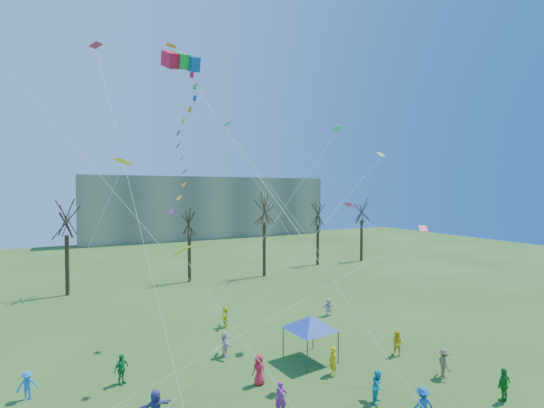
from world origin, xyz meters
TOP-DOWN VIEW (x-y plane):
  - distant_building at (22.00, 82.00)m, footprint 60.00×14.00m
  - bare_tree_row at (6.49, 36.53)m, footprint 68.33×9.18m
  - big_box_kite at (-3.41, 7.67)m, footprint 4.38×6.83m
  - canopy_tent_blue at (5.60, 10.24)m, footprint 4.10×4.10m
  - festival_crowd at (0.50, 7.97)m, footprint 26.57×20.18m
  - small_kites_aloft at (-0.58, 11.02)m, footprint 28.19×16.28m

SIDE VIEW (x-z plane):
  - festival_crowd at x=0.50m, z-range -0.04..1.80m
  - canopy_tent_blue at x=5.60m, z-range 1.07..4.16m
  - bare_tree_row at x=6.49m, z-range 1.56..13.09m
  - distant_building at x=22.00m, z-range 0.00..15.00m
  - small_kites_aloft at x=-0.58m, z-range -2.68..30.16m
  - big_box_kite at x=-3.41m, z-range 3.66..24.37m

